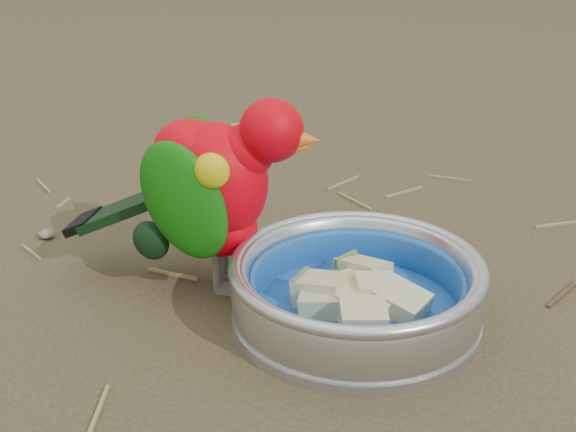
# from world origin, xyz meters

# --- Properties ---
(ground) EXTENTS (60.00, 60.00, 0.00)m
(ground) POSITION_xyz_m (0.00, 0.00, 0.00)
(ground) COLOR #443825
(food_bowl) EXTENTS (0.22, 0.22, 0.02)m
(food_bowl) POSITION_xyz_m (0.11, 0.03, 0.01)
(food_bowl) COLOR #B2B2BA
(food_bowl) RESTS_ON ground
(bowl_wall) EXTENTS (0.22, 0.22, 0.04)m
(bowl_wall) POSITION_xyz_m (0.11, 0.03, 0.04)
(bowl_wall) COLOR #B2B2BA
(bowl_wall) RESTS_ON food_bowl
(fruit_wedges) EXTENTS (0.13, 0.13, 0.03)m
(fruit_wedges) POSITION_xyz_m (0.11, 0.03, 0.03)
(fruit_wedges) COLOR #C3BA8A
(fruit_wedges) RESTS_ON food_bowl
(lory_parrot) EXTENTS (0.23, 0.11, 0.18)m
(lory_parrot) POSITION_xyz_m (-0.03, 0.08, 0.09)
(lory_parrot) COLOR #CB000C
(lory_parrot) RESTS_ON ground
(ground_debris) EXTENTS (0.90, 0.80, 0.01)m
(ground_debris) POSITION_xyz_m (0.04, 0.03, 0.00)
(ground_debris) COLOR olive
(ground_debris) RESTS_ON ground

